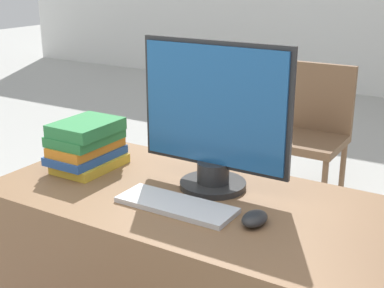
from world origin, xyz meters
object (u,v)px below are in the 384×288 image
(mouse, at_px, (255,219))
(keyboard, at_px, (176,205))
(book_stack, at_px, (87,145))
(monitor, at_px, (214,120))
(far_chair, at_px, (312,127))

(mouse, bearing_deg, keyboard, -175.21)
(book_stack, bearing_deg, mouse, -7.79)
(monitor, relative_size, far_chair, 0.59)
(monitor, relative_size, book_stack, 1.93)
(keyboard, xyz_separation_m, book_stack, (-0.45, 0.12, 0.08))
(keyboard, distance_m, book_stack, 0.47)
(mouse, distance_m, book_stack, 0.71)
(far_chair, bearing_deg, monitor, -101.88)
(mouse, relative_size, book_stack, 0.37)
(keyboard, bearing_deg, far_chair, 96.99)
(monitor, xyz_separation_m, mouse, (0.23, -0.17, -0.21))
(book_stack, xyz_separation_m, far_chair, (0.21, 1.82, -0.37))
(mouse, relative_size, far_chair, 0.11)
(keyboard, bearing_deg, mouse, 4.79)
(mouse, height_order, book_stack, book_stack)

